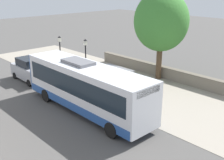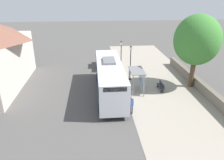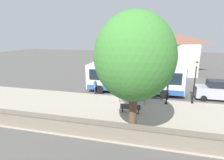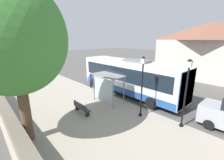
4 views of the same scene
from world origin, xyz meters
TOP-DOWN VIEW (x-y plane):
  - ground_plane at (0.00, 0.00)m, footprint 120.00×120.00m
  - sidewalk_plaza at (-4.50, 0.00)m, footprint 9.00×44.00m
  - stone_wall at (-8.55, 0.00)m, footprint 0.60×20.00m
  - background_building at (15.16, -3.72)m, footprint 7.56×13.22m
  - bus at (1.66, -0.73)m, footprint 2.76×11.31m
  - bus_shelter at (-1.45, -0.91)m, footprint 1.52×2.86m
  - pedestrian at (0.03, 3.70)m, footprint 0.34×0.24m
  - bench at (-4.18, -1.11)m, footprint 0.40×1.80m
  - street_lamp_near at (-1.19, -4.36)m, footprint 0.28×0.28m
  - street_lamp_far at (-0.37, -7.00)m, footprint 0.28×0.28m
  - shade_tree at (-7.95, -1.74)m, footprint 5.01×5.01m

SIDE VIEW (x-z plane):
  - ground_plane at x=0.00m, z-range 0.00..0.00m
  - sidewalk_plaza at x=-4.50m, z-range 0.00..0.02m
  - bench at x=-4.18m, z-range 0.04..0.92m
  - stone_wall at x=-8.55m, z-range 0.01..1.16m
  - pedestrian at x=0.03m, z-range 0.16..1.94m
  - bus at x=1.66m, z-range 0.06..3.68m
  - bus_shelter at x=-1.45m, z-range 0.80..3.35m
  - street_lamp_near at x=-1.19m, z-range 0.41..4.79m
  - street_lamp_far at x=-0.37m, z-range 0.41..4.80m
  - background_building at x=15.16m, z-range 0.11..7.89m
  - shade_tree at x=-7.95m, z-range 1.35..9.63m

